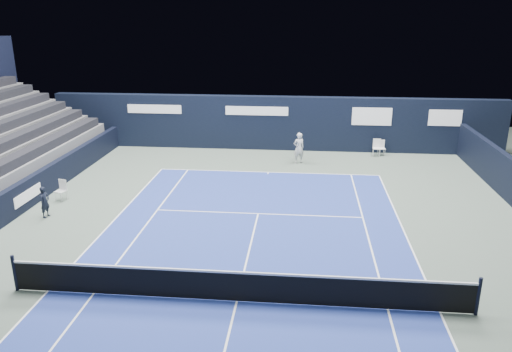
{
  "coord_description": "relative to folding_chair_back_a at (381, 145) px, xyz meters",
  "views": [
    {
      "loc": [
        1.7,
        -11.95,
        7.61
      ],
      "look_at": [
        -0.17,
        7.27,
        1.3
      ],
      "focal_mm": 35.0,
      "sensor_mm": 36.0,
      "label": 1
    }
  ],
  "objects": [
    {
      "name": "ground",
      "position": [
        -6.09,
        -13.76,
        -0.57
      ],
      "size": [
        48.0,
        48.0,
        0.0
      ],
      "primitive_type": "plane",
      "color": "#4B594E",
      "rests_on": "ground"
    },
    {
      "name": "court_surface",
      "position": [
        -6.09,
        -15.76,
        -0.57
      ],
      "size": [
        10.97,
        23.77,
        0.01
      ],
      "primitive_type": "cube",
      "color": "navy",
      "rests_on": "ground"
    },
    {
      "name": "folding_chair_back_a",
      "position": [
        0.0,
        0.0,
        0.0
      ],
      "size": [
        0.41,
        0.44,
        0.86
      ],
      "rotation": [
        0.0,
        0.0,
        0.09
      ],
      "color": "white",
      "rests_on": "ground"
    },
    {
      "name": "folding_chair_back_b",
      "position": [
        -0.28,
        -0.21,
        -0.03
      ],
      "size": [
        0.45,
        0.44,
        0.96
      ],
      "rotation": [
        0.0,
        0.0,
        -0.07
      ],
      "color": "silver",
      "rests_on": "ground"
    },
    {
      "name": "line_judge_chair",
      "position": [
        -14.57,
        -8.61,
        -0.06
      ],
      "size": [
        0.49,
        0.48,
        0.89
      ],
      "rotation": [
        0.0,
        0.0,
        -0.29
      ],
      "color": "silver",
      "rests_on": "ground"
    },
    {
      "name": "line_judge",
      "position": [
        -14.33,
        -10.47,
        0.05
      ],
      "size": [
        0.39,
        0.51,
        1.25
      ],
      "primitive_type": "imported",
      "rotation": [
        0.0,
        0.0,
        1.35
      ],
      "color": "black",
      "rests_on": "ground"
    },
    {
      "name": "court_markings",
      "position": [
        -6.09,
        -15.76,
        -0.56
      ],
      "size": [
        11.03,
        23.83,
        0.0
      ],
      "color": "white",
      "rests_on": "court_surface"
    },
    {
      "name": "tennis_net",
      "position": [
        -6.09,
        -15.76,
        -0.06
      ],
      "size": [
        12.9,
        0.1,
        1.1
      ],
      "color": "black",
      "rests_on": "ground"
    },
    {
      "name": "back_sponsor_wall",
      "position": [
        -6.08,
        0.73,
        0.98
      ],
      "size": [
        26.0,
        0.63,
        3.1
      ],
      "color": "black",
      "rests_on": "ground"
    },
    {
      "name": "side_barrier_left",
      "position": [
        -15.59,
        -9.79,
        0.03
      ],
      "size": [
        0.33,
        22.0,
        1.2
      ],
      "color": "black",
      "rests_on": "ground"
    },
    {
      "name": "tennis_player",
      "position": [
        -4.61,
        -2.07,
        0.26
      ],
      "size": [
        0.71,
        0.92,
        1.66
      ],
      "color": "silver",
      "rests_on": "ground"
    }
  ]
}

